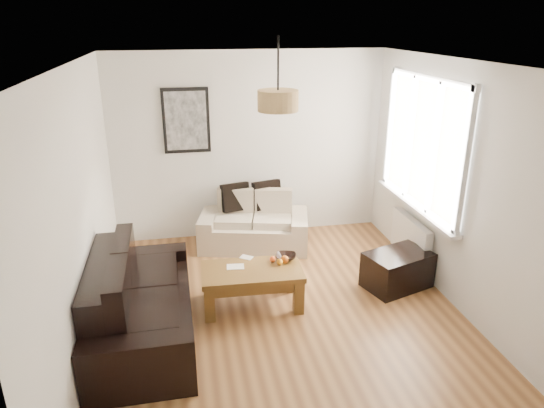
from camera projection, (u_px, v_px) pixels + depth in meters
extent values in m
plane|color=brown|center=(283.00, 315.00, 5.26)|extent=(4.50, 4.50, 0.00)
cube|color=white|center=(411.00, 238.00, 6.18)|extent=(0.10, 0.90, 0.52)
cylinder|color=tan|center=(278.00, 101.00, 4.74)|extent=(0.40, 0.40, 0.20)
cube|color=black|center=(397.00, 270.00, 5.76)|extent=(0.86, 0.69, 0.43)
cube|color=black|center=(236.00, 197.00, 6.77)|extent=(0.40, 0.20, 0.39)
cube|color=black|center=(267.00, 195.00, 6.85)|extent=(0.41, 0.22, 0.39)
imported|color=black|center=(286.00, 257.00, 5.50)|extent=(0.28, 0.28, 0.06)
sphere|color=orange|center=(280.00, 262.00, 5.37)|extent=(0.08, 0.08, 0.07)
sphere|color=#D85E12|center=(285.00, 260.00, 5.42)|extent=(0.11, 0.11, 0.09)
sphere|color=#E84D13|center=(273.00, 259.00, 5.42)|extent=(0.09, 0.09, 0.07)
cube|color=white|center=(235.00, 267.00, 5.34)|extent=(0.20, 0.15, 0.01)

